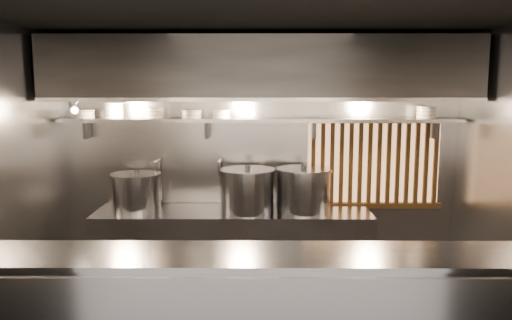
{
  "coord_description": "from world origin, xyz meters",
  "views": [
    {
      "loc": [
        -0.02,
        -4.19,
        2.24
      ],
      "look_at": [
        -0.04,
        0.55,
        1.55
      ],
      "focal_mm": 35.0,
      "sensor_mm": 36.0,
      "label": 1
    }
  ],
  "objects_px": {
    "heat_lamp": "(72,105)",
    "stock_pot_right": "(304,190)",
    "pendant_bulb": "(251,113)",
    "stock_pot_mid": "(247,190)",
    "stock_pot_left": "(137,191)"
  },
  "relations": [
    {
      "from": "stock_pot_left",
      "to": "pendant_bulb",
      "type": "bearing_deg",
      "value": 0.98
    },
    {
      "from": "pendant_bulb",
      "to": "stock_pot_left",
      "type": "xyz_separation_m",
      "value": [
        -1.26,
        -0.02,
        -0.86
      ]
    },
    {
      "from": "stock_pot_right",
      "to": "stock_pot_left",
      "type": "bearing_deg",
      "value": 177.96
    },
    {
      "from": "heat_lamp",
      "to": "stock_pot_mid",
      "type": "height_order",
      "value": "heat_lamp"
    },
    {
      "from": "heat_lamp",
      "to": "pendant_bulb",
      "type": "height_order",
      "value": "heat_lamp"
    },
    {
      "from": "stock_pot_left",
      "to": "stock_pot_mid",
      "type": "bearing_deg",
      "value": -4.0
    },
    {
      "from": "pendant_bulb",
      "to": "stock_pot_mid",
      "type": "bearing_deg",
      "value": -110.43
    },
    {
      "from": "pendant_bulb",
      "to": "stock_pot_right",
      "type": "distance_m",
      "value": 1.0
    },
    {
      "from": "stock_pot_mid",
      "to": "stock_pot_right",
      "type": "height_order",
      "value": "stock_pot_right"
    },
    {
      "from": "stock_pot_left",
      "to": "stock_pot_right",
      "type": "distance_m",
      "value": 1.83
    },
    {
      "from": "heat_lamp",
      "to": "stock_pot_mid",
      "type": "xyz_separation_m",
      "value": [
        1.76,
        0.24,
        -0.93
      ]
    },
    {
      "from": "heat_lamp",
      "to": "pendant_bulb",
      "type": "distance_m",
      "value": 1.83
    },
    {
      "from": "heat_lamp",
      "to": "stock_pot_right",
      "type": "distance_m",
      "value": 2.56
    },
    {
      "from": "stock_pot_mid",
      "to": "stock_pot_right",
      "type": "bearing_deg",
      "value": 1.89
    },
    {
      "from": "stock_pot_mid",
      "to": "stock_pot_right",
      "type": "xyz_separation_m",
      "value": [
        0.61,
        0.02,
        0.0
      ]
    }
  ]
}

